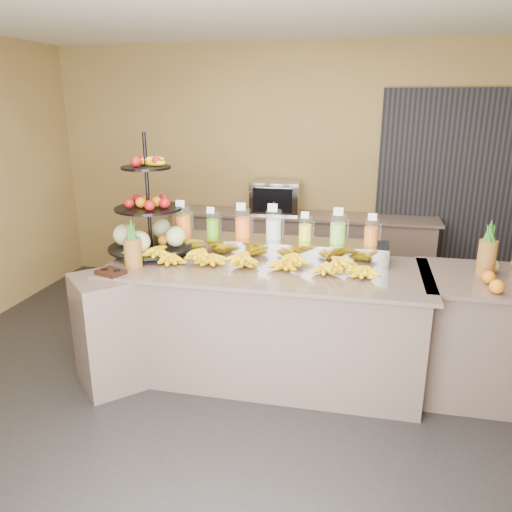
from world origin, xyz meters
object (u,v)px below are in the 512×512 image
(oven_warmer, at_px, (276,197))
(pitcher_tray, at_px, (273,248))
(banana_heap, at_px, (245,257))
(condiment_caddy, at_px, (111,272))
(fruit_stand, at_px, (156,225))

(oven_warmer, bearing_deg, pitcher_tray, -82.39)
(banana_heap, distance_m, condiment_caddy, 1.03)
(fruit_stand, height_order, oven_warmer, fruit_stand)
(banana_heap, relative_size, oven_warmer, 3.77)
(fruit_stand, xyz_separation_m, oven_warmer, (0.70, 1.80, -0.07))
(pitcher_tray, relative_size, banana_heap, 0.90)
(fruit_stand, distance_m, oven_warmer, 1.93)
(fruit_stand, distance_m, condiment_caddy, 0.62)
(pitcher_tray, height_order, oven_warmer, oven_warmer)
(pitcher_tray, distance_m, condiment_caddy, 1.31)
(condiment_caddy, bearing_deg, fruit_stand, 76.50)
(banana_heap, bearing_deg, fruit_stand, 168.84)
(pitcher_tray, bearing_deg, fruit_stand, -172.21)
(oven_warmer, bearing_deg, banana_heap, -88.65)
(fruit_stand, relative_size, oven_warmer, 1.83)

